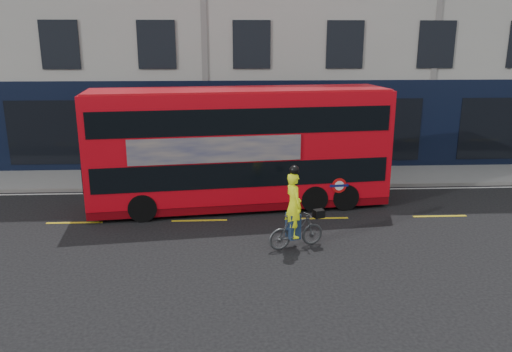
{
  "coord_description": "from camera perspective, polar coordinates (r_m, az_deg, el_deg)",
  "views": [
    {
      "loc": [
        1.06,
        -13.87,
        5.67
      ],
      "look_at": [
        1.86,
        1.67,
        1.43
      ],
      "focal_mm": 35.0,
      "sensor_mm": 36.0,
      "label": 1
    }
  ],
  "objects": [
    {
      "name": "lane_dashes",
      "position": [
        16.41,
        -6.5,
        -5.07
      ],
      "size": [
        58.0,
        0.12,
        0.01
      ],
      "primitive_type": null,
      "color": "gold",
      "rests_on": "ground"
    },
    {
      "name": "bus",
      "position": [
        17.21,
        -1.75,
        3.29
      ],
      "size": [
        10.41,
        3.47,
        4.12
      ],
      "rotation": [
        0.0,
        0.0,
        0.12
      ],
      "color": "red",
      "rests_on": "ground"
    },
    {
      "name": "kerb",
      "position": [
        19.71,
        -5.92,
        -1.37
      ],
      "size": [
        60.0,
        0.12,
        0.13
      ],
      "primitive_type": "cube",
      "color": "slate",
      "rests_on": "ground"
    },
    {
      "name": "road_edge_line",
      "position": [
        19.44,
        -5.95,
        -1.8
      ],
      "size": [
        58.0,
        0.1,
        0.01
      ],
      "primitive_type": "cube",
      "color": "silver",
      "rests_on": "ground"
    },
    {
      "name": "ground",
      "position": [
        15.02,
        -6.83,
        -7.06
      ],
      "size": [
        120.0,
        120.0,
        0.0
      ],
      "primitive_type": "plane",
      "color": "black",
      "rests_on": "ground"
    },
    {
      "name": "pavement",
      "position": [
        21.15,
        -5.72,
        -0.23
      ],
      "size": [
        60.0,
        3.0,
        0.12
      ],
      "primitive_type": "cube",
      "color": "gray",
      "rests_on": "ground"
    },
    {
      "name": "cyclist",
      "position": [
        14.01,
        4.52,
        -5.03
      ],
      "size": [
        1.73,
        0.99,
        2.41
      ],
      "rotation": [
        0.0,
        0.0,
        0.33
      ],
      "color": "#46484B",
      "rests_on": "ground"
    },
    {
      "name": "building_terrace",
      "position": [
        26.89,
        -5.51,
        19.05
      ],
      "size": [
        50.0,
        10.07,
        15.0
      ],
      "color": "#A7A69E",
      "rests_on": "ground"
    }
  ]
}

